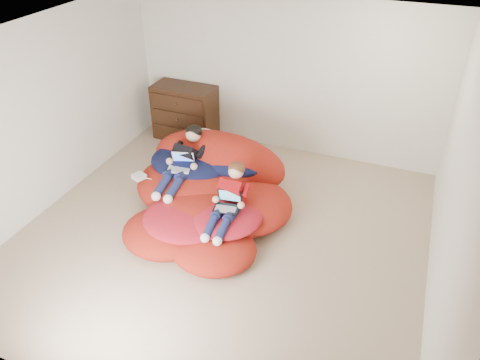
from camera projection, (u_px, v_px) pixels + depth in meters
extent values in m
cube|color=tan|center=(223.00, 241.00, 6.12)|extent=(5.10, 5.10, 0.25)
cube|color=silver|center=(285.00, 77.00, 7.33)|extent=(5.10, 0.02, 2.50)
cube|color=silver|center=(84.00, 304.00, 3.41)|extent=(5.10, 0.02, 2.50)
cube|color=silver|center=(46.00, 115.00, 6.15)|extent=(0.02, 5.10, 2.50)
cube|color=silver|center=(455.00, 194.00, 4.60)|extent=(0.02, 5.10, 2.50)
cube|color=white|center=(218.00, 39.00, 4.69)|extent=(5.10, 5.10, 0.02)
cube|color=#311B0D|center=(185.00, 113.00, 8.04)|extent=(1.07, 0.55, 0.95)
cube|color=#311B0D|center=(179.00, 134.00, 7.98)|extent=(0.95, 0.04, 0.23)
cylinder|color=#4C3F26|center=(178.00, 135.00, 7.97)|extent=(0.03, 0.06, 0.03)
cube|color=#311B0D|center=(178.00, 119.00, 7.83)|extent=(0.95, 0.04, 0.23)
cylinder|color=#4C3F26|center=(177.00, 119.00, 7.81)|extent=(0.03, 0.06, 0.03)
cube|color=#311B0D|center=(176.00, 103.00, 7.67)|extent=(0.95, 0.04, 0.23)
cylinder|color=#4C3F26|center=(176.00, 104.00, 7.66)|extent=(0.03, 0.06, 0.03)
ellipsoid|color=#AF2113|center=(193.00, 185.00, 6.61)|extent=(1.62, 1.45, 0.58)
ellipsoid|color=#AF2113|center=(245.00, 205.00, 6.23)|extent=(1.28, 1.25, 0.46)
ellipsoid|color=#AF2113|center=(202.00, 217.00, 6.05)|extent=(1.54, 1.23, 0.49)
ellipsoid|color=#AF2113|center=(165.00, 232.00, 5.85)|extent=(1.10, 1.01, 0.37)
ellipsoid|color=#AF2113|center=(214.00, 248.00, 5.61)|extent=(1.05, 0.96, 0.34)
ellipsoid|color=#AF2113|center=(218.00, 162.00, 6.80)|extent=(2.02, 0.89, 0.89)
ellipsoid|color=#101439|center=(191.00, 161.00, 6.65)|extent=(1.19, 0.97, 0.30)
ellipsoid|color=#101439|center=(232.00, 161.00, 6.57)|extent=(1.04, 0.72, 0.25)
ellipsoid|color=red|center=(224.00, 215.00, 5.81)|extent=(0.97, 0.97, 0.18)
ellipsoid|color=red|center=(185.00, 219.00, 5.82)|extent=(1.09, 0.98, 0.20)
ellipsoid|color=silver|center=(205.00, 139.00, 6.93)|extent=(0.48, 0.30, 0.30)
cube|color=black|center=(189.00, 155.00, 6.50)|extent=(0.34, 0.45, 0.41)
sphere|color=tan|center=(193.00, 135.00, 6.50)|extent=(0.21, 0.21, 0.21)
ellipsoid|color=black|center=(194.00, 131.00, 6.50)|extent=(0.24, 0.22, 0.18)
cylinder|color=#141B41|center=(173.00, 172.00, 6.34)|extent=(0.17, 0.35, 0.19)
cylinder|color=#141B41|center=(162.00, 186.00, 6.12)|extent=(0.14, 0.34, 0.22)
sphere|color=white|center=(156.00, 196.00, 6.02)|extent=(0.12, 0.12, 0.12)
cylinder|color=#141B41|center=(185.00, 175.00, 6.29)|extent=(0.17, 0.35, 0.19)
cylinder|color=#141B41|center=(174.00, 188.00, 6.07)|extent=(0.14, 0.34, 0.22)
sphere|color=white|center=(168.00, 199.00, 5.97)|extent=(0.12, 0.12, 0.12)
cube|color=#A10E12|center=(233.00, 193.00, 5.78)|extent=(0.27, 0.32, 0.42)
sphere|color=tan|center=(236.00, 171.00, 5.73)|extent=(0.19, 0.19, 0.19)
ellipsoid|color=#4D2A14|center=(237.00, 168.00, 5.73)|extent=(0.21, 0.20, 0.16)
cylinder|color=#141B41|center=(220.00, 212.00, 5.70)|extent=(0.12, 0.31, 0.17)
cylinder|color=#141B41|center=(211.00, 226.00, 5.50)|extent=(0.10, 0.30, 0.20)
sphere|color=white|center=(205.00, 238.00, 5.41)|extent=(0.11, 0.11, 0.11)
cylinder|color=#141B41|center=(232.00, 215.00, 5.65)|extent=(0.12, 0.31, 0.17)
cylinder|color=#141B41|center=(223.00, 230.00, 5.45)|extent=(0.10, 0.30, 0.20)
sphere|color=white|center=(217.00, 241.00, 5.36)|extent=(0.11, 0.11, 0.11)
cube|color=silver|center=(179.00, 169.00, 6.29)|extent=(0.34, 0.28, 0.01)
cube|color=gray|center=(179.00, 169.00, 6.28)|extent=(0.27, 0.18, 0.00)
cube|color=silver|center=(183.00, 157.00, 6.34)|extent=(0.31, 0.16, 0.20)
cube|color=#4374E5|center=(183.00, 158.00, 6.34)|extent=(0.27, 0.13, 0.16)
cube|color=black|center=(226.00, 209.00, 5.65)|extent=(0.32, 0.25, 0.01)
cube|color=gray|center=(226.00, 209.00, 5.64)|extent=(0.27, 0.15, 0.00)
cube|color=black|center=(230.00, 196.00, 5.70)|extent=(0.30, 0.10, 0.20)
cube|color=#5096BB|center=(230.00, 196.00, 5.69)|extent=(0.26, 0.08, 0.16)
cube|color=silver|center=(139.00, 176.00, 6.42)|extent=(0.21, 0.21, 0.06)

